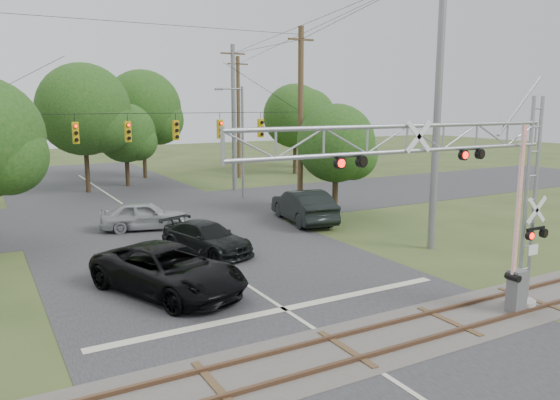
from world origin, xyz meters
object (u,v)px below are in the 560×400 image
pickup_black (168,270)px  car_dark (207,238)px  sedan_silver (144,215)px  crossing_gantry (461,186)px  streetlight (241,137)px  traffic_signal_span (168,124)px

pickup_black → car_dark: 5.43m
pickup_black → sedan_silver: bearing=56.8°
crossing_gantry → streetlight: bearing=79.8°
crossing_gantry → car_dark: crossing_gantry is taller
traffic_signal_span → crossing_gantry: bearing=-81.1°
streetlight → sedan_silver: bearing=-143.9°
crossing_gantry → sedan_silver: 18.79m
crossing_gantry → car_dark: size_ratio=2.30×
crossing_gantry → traffic_signal_span: size_ratio=0.59×
car_dark → streetlight: 15.34m
crossing_gantry → streetlight: streetlight is taller
streetlight → traffic_signal_span: bearing=-140.3°
crossing_gantry → car_dark: (-3.40, 11.72, -3.70)m
pickup_black → streetlight: 20.61m
traffic_signal_span → sedan_silver: size_ratio=4.12×
car_dark → sedan_silver: 6.25m
sedan_silver → streetlight: streetlight is taller
traffic_signal_span → streetlight: traffic_signal_span is taller
sedan_silver → streetlight: 11.68m
pickup_black → crossing_gantry: bearing=-70.1°
traffic_signal_span → streetlight: (7.27, 6.04, -1.20)m
streetlight → crossing_gantry: bearing=-100.2°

